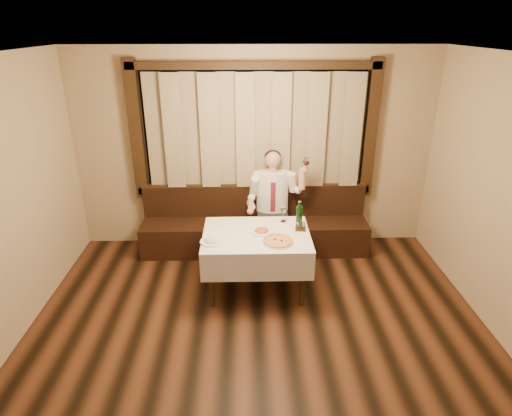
{
  "coord_description": "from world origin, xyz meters",
  "views": [
    {
      "loc": [
        -0.12,
        -2.82,
        3.05
      ],
      "look_at": [
        0.0,
        1.9,
        1.0
      ],
      "focal_mm": 30.0,
      "sensor_mm": 36.0,
      "label": 1
    }
  ],
  "objects_px": {
    "dining_table": "(256,241)",
    "pasta_cream": "(212,239)",
    "pizza": "(278,241)",
    "green_bottle": "(299,217)",
    "cruet_caddy": "(300,227)",
    "banquette": "(255,229)",
    "pasta_red": "(262,229)",
    "seated_man": "(273,197)"
  },
  "relations": [
    {
      "from": "dining_table",
      "to": "pasta_cream",
      "type": "xyz_separation_m",
      "value": [
        -0.51,
        -0.2,
        0.14
      ]
    },
    {
      "from": "dining_table",
      "to": "pizza",
      "type": "xyz_separation_m",
      "value": [
        0.24,
        -0.23,
        0.12
      ]
    },
    {
      "from": "dining_table",
      "to": "green_bottle",
      "type": "height_order",
      "value": "green_bottle"
    },
    {
      "from": "pasta_cream",
      "to": "cruet_caddy",
      "type": "distance_m",
      "value": 1.08
    },
    {
      "from": "cruet_caddy",
      "to": "banquette",
      "type": "bearing_deg",
      "value": 125.9
    },
    {
      "from": "banquette",
      "to": "pizza",
      "type": "xyz_separation_m",
      "value": [
        0.24,
        -1.25,
        0.46
      ]
    },
    {
      "from": "dining_table",
      "to": "pasta_cream",
      "type": "relative_size",
      "value": 4.73
    },
    {
      "from": "pizza",
      "to": "pasta_cream",
      "type": "distance_m",
      "value": 0.75
    },
    {
      "from": "banquette",
      "to": "cruet_caddy",
      "type": "relative_size",
      "value": 24.28
    },
    {
      "from": "pasta_cream",
      "to": "banquette",
      "type": "bearing_deg",
      "value": 67.24
    },
    {
      "from": "green_bottle",
      "to": "cruet_caddy",
      "type": "xyz_separation_m",
      "value": [
        0.01,
        -0.08,
        -0.1
      ]
    },
    {
      "from": "pasta_red",
      "to": "pasta_cream",
      "type": "relative_size",
      "value": 1.0
    },
    {
      "from": "dining_table",
      "to": "pizza",
      "type": "distance_m",
      "value": 0.35
    },
    {
      "from": "banquette",
      "to": "cruet_caddy",
      "type": "distance_m",
      "value": 1.2
    },
    {
      "from": "dining_table",
      "to": "pasta_cream",
      "type": "bearing_deg",
      "value": -158.46
    },
    {
      "from": "cruet_caddy",
      "to": "seated_man",
      "type": "relative_size",
      "value": 0.09
    },
    {
      "from": "dining_table",
      "to": "seated_man",
      "type": "bearing_deg",
      "value": 74.65
    },
    {
      "from": "pizza",
      "to": "pasta_cream",
      "type": "relative_size",
      "value": 1.33
    },
    {
      "from": "pizza",
      "to": "seated_man",
      "type": "xyz_separation_m",
      "value": [
        0.02,
        1.16,
        0.08
      ]
    },
    {
      "from": "cruet_caddy",
      "to": "seated_man",
      "type": "height_order",
      "value": "seated_man"
    },
    {
      "from": "dining_table",
      "to": "pasta_cream",
      "type": "height_order",
      "value": "pasta_cream"
    },
    {
      "from": "pizza",
      "to": "cruet_caddy",
      "type": "height_order",
      "value": "cruet_caddy"
    },
    {
      "from": "pizza",
      "to": "green_bottle",
      "type": "height_order",
      "value": "green_bottle"
    },
    {
      "from": "pasta_cream",
      "to": "green_bottle",
      "type": "height_order",
      "value": "green_bottle"
    },
    {
      "from": "dining_table",
      "to": "green_bottle",
      "type": "bearing_deg",
      "value": 15.58
    },
    {
      "from": "cruet_caddy",
      "to": "seated_man",
      "type": "distance_m",
      "value": 0.91
    },
    {
      "from": "pasta_red",
      "to": "green_bottle",
      "type": "height_order",
      "value": "green_bottle"
    },
    {
      "from": "pasta_red",
      "to": "seated_man",
      "type": "height_order",
      "value": "seated_man"
    },
    {
      "from": "pasta_red",
      "to": "pasta_cream",
      "type": "height_order",
      "value": "same"
    },
    {
      "from": "green_bottle",
      "to": "seated_man",
      "type": "height_order",
      "value": "seated_man"
    },
    {
      "from": "pizza",
      "to": "seated_man",
      "type": "distance_m",
      "value": 1.16
    },
    {
      "from": "pizza",
      "to": "cruet_caddy",
      "type": "xyz_separation_m",
      "value": [
        0.29,
        0.29,
        0.03
      ]
    },
    {
      "from": "cruet_caddy",
      "to": "seated_man",
      "type": "xyz_separation_m",
      "value": [
        -0.27,
        0.86,
        0.05
      ]
    },
    {
      "from": "pasta_cream",
      "to": "seated_man",
      "type": "bearing_deg",
      "value": 55.84
    },
    {
      "from": "pasta_cream",
      "to": "green_bottle",
      "type": "distance_m",
      "value": 1.1
    },
    {
      "from": "seated_man",
      "to": "pizza",
      "type": "bearing_deg",
      "value": -90.9
    },
    {
      "from": "cruet_caddy",
      "to": "seated_man",
      "type": "bearing_deg",
      "value": 114.46
    },
    {
      "from": "green_bottle",
      "to": "cruet_caddy",
      "type": "distance_m",
      "value": 0.13
    },
    {
      "from": "dining_table",
      "to": "seated_man",
      "type": "xyz_separation_m",
      "value": [
        0.26,
        0.93,
        0.2
      ]
    },
    {
      "from": "dining_table",
      "to": "cruet_caddy",
      "type": "height_order",
      "value": "cruet_caddy"
    },
    {
      "from": "pasta_cream",
      "to": "green_bottle",
      "type": "bearing_deg",
      "value": 18.6
    },
    {
      "from": "pasta_red",
      "to": "cruet_caddy",
      "type": "relative_size",
      "value": 2.03
    }
  ]
}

